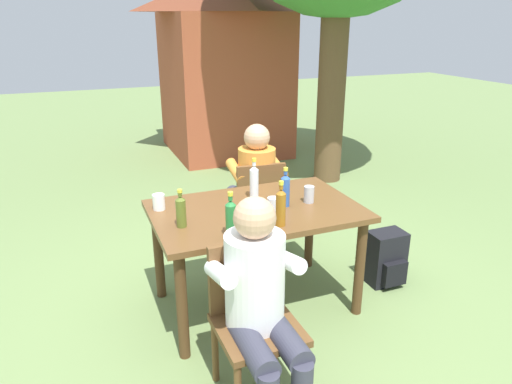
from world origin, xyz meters
TOP-DOWN VIEW (x-y plane):
  - ground_plane at (0.00, 0.00)m, footprint 24.00×24.00m
  - dining_table at (0.00, 0.00)m, footprint 1.43×0.91m
  - chair_far_right at (0.31, 0.75)m, footprint 0.48×0.48m
  - chair_near_left at (-0.32, -0.75)m, footprint 0.44×0.44m
  - person_in_white_shirt at (0.32, 0.86)m, footprint 0.47×0.61m
  - person_in_plaid_shirt at (-0.32, -0.86)m, footprint 0.47×0.61m
  - bottle_olive at (-0.55, -0.11)m, footprint 0.06×0.06m
  - bottle_amber at (0.04, -0.32)m, footprint 0.06×0.06m
  - bottle_blue at (0.20, -0.03)m, footprint 0.06×0.06m
  - bottle_clear at (0.05, 0.17)m, footprint 0.06×0.06m
  - bottle_green at (-0.31, -0.38)m, footprint 0.06×0.06m
  - cup_steel at (0.39, -0.03)m, footprint 0.07×0.07m
  - cup_white at (-0.63, 0.23)m, footprint 0.08×0.08m
  - cup_glass at (0.08, -0.12)m, footprint 0.08×0.08m
  - table_knife at (-0.15, -0.14)m, footprint 0.13×0.22m
  - backpack_by_near_side at (1.07, -0.10)m, footprint 0.28×0.26m
  - brick_kiosk at (1.16, 4.21)m, footprint 1.90×2.00m

SIDE VIEW (x-z plane):
  - ground_plane at x=0.00m, z-range 0.00..0.00m
  - backpack_by_near_side at x=1.07m, z-range -0.01..0.43m
  - chair_far_right at x=0.31m, z-range 0.05..0.92m
  - chair_near_left at x=-0.32m, z-range 0.05..0.92m
  - person_in_white_shirt at x=0.32m, z-range 0.07..1.25m
  - person_in_plaid_shirt at x=-0.32m, z-range 0.07..1.25m
  - dining_table at x=0.00m, z-range 0.28..1.05m
  - table_knife at x=-0.15m, z-range 0.77..0.78m
  - cup_glass at x=0.08m, z-range 0.77..0.88m
  - cup_white at x=-0.63m, z-range 0.77..0.88m
  - cup_steel at x=0.39m, z-range 0.77..0.89m
  - bottle_olive at x=-0.55m, z-range 0.75..1.00m
  - bottle_blue at x=0.20m, z-range 0.75..1.03m
  - bottle_green at x=-0.31m, z-range 0.75..1.05m
  - bottle_amber at x=0.04m, z-range 0.75..1.05m
  - bottle_clear at x=0.05m, z-range 0.75..1.06m
  - brick_kiosk at x=1.16m, z-range 0.07..2.70m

